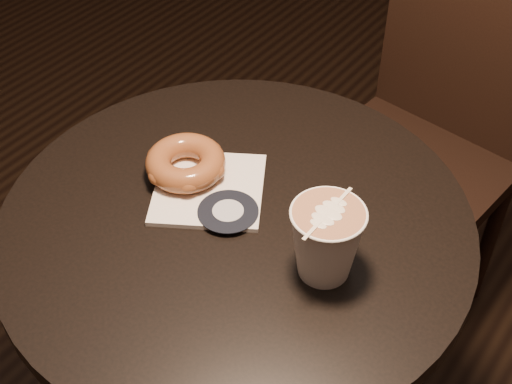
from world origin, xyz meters
TOP-DOWN VIEW (x-y plane):
  - cafe_table at (0.00, 0.00)m, footprint 0.70×0.70m
  - chair at (0.05, 0.66)m, footprint 0.44×0.44m
  - pastry_bag at (-0.07, 0.02)m, footprint 0.22×0.22m
  - doughnut at (-0.11, 0.03)m, footprint 0.12×0.12m
  - latte_cup at (0.16, -0.01)m, footprint 0.10×0.10m

SIDE VIEW (x-z plane):
  - cafe_table at x=0.00m, z-range 0.18..0.93m
  - chair at x=0.05m, z-range 0.06..1.06m
  - pastry_bag at x=-0.07m, z-range 0.75..0.76m
  - doughnut at x=-0.11m, z-range 0.76..0.80m
  - latte_cup at x=0.16m, z-range 0.75..0.86m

